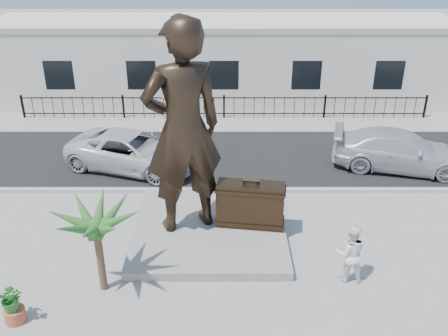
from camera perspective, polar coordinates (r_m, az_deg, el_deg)
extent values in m
plane|color=#9E9991|center=(16.33, 0.00, -10.42)|extent=(100.00, 100.00, 0.00)
cube|color=black|center=(23.22, 0.00, 1.56)|extent=(40.00, 7.00, 0.01)
cube|color=#A5A399|center=(20.08, 0.00, -2.52)|extent=(40.00, 0.25, 0.12)
cube|color=#9E9991|center=(26.90, 0.00, 5.18)|extent=(40.00, 2.50, 0.02)
cube|color=gray|center=(17.47, -1.65, -7.06)|extent=(5.20, 5.20, 0.30)
cube|color=black|center=(27.44, 0.00, 6.94)|extent=(22.00, 0.10, 1.20)
cube|color=silver|center=(30.99, 0.00, 12.34)|extent=(28.00, 7.00, 4.40)
imported|color=black|center=(15.88, -4.72, 4.46)|extent=(3.05, 2.56, 7.14)
cube|color=black|center=(17.06, 3.03, -4.20)|extent=(2.36, 1.04, 1.61)
imported|color=white|center=(15.46, 14.22, -9.42)|extent=(0.96, 0.77, 1.89)
imported|color=silver|center=(22.00, -10.38, 1.93)|extent=(6.30, 4.33, 1.60)
imported|color=#B9BABE|center=(22.92, 19.51, 1.90)|extent=(6.13, 3.60, 1.67)
imported|color=orange|center=(26.69, -6.38, 6.80)|extent=(1.14, 0.71, 1.70)
cylinder|color=#B75130|center=(15.20, -22.76, -15.25)|extent=(0.56, 0.56, 0.40)
imported|color=#236922|center=(14.83, -23.17, -13.51)|extent=(0.78, 0.70, 0.79)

